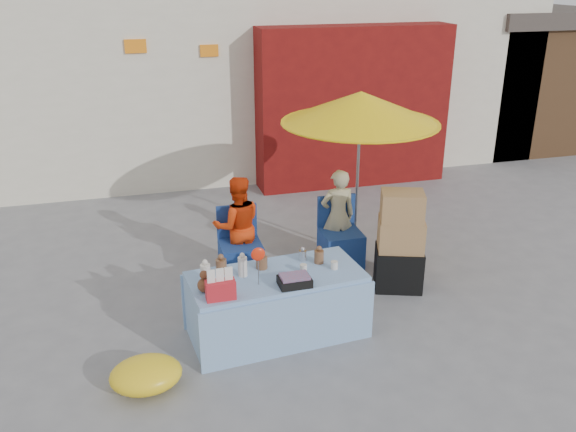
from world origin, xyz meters
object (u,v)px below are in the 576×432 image
object	(u,v)px
box_stack	(400,244)
umbrella	(361,108)
vendor_orange	(238,226)
market_table	(276,304)
chair_right	(341,246)
vendor_beige	(338,216)
chair_left	(241,258)

from	to	relation	value
box_stack	umbrella	bearing A→B (deg)	98.27
vendor_orange	market_table	bearing A→B (deg)	94.99
chair_right	vendor_beige	world-z (taller)	vendor_beige
chair_left	chair_right	size ratio (longest dim) A/B	1.00
market_table	vendor_beige	bearing A→B (deg)	45.81
vendor_orange	box_stack	size ratio (longest dim) A/B	1.04
umbrella	vendor_beige	bearing A→B (deg)	-153.43
market_table	vendor_orange	distance (m)	1.44
market_table	umbrella	xyz separation A→B (m)	(1.45, 1.56, 1.55)
market_table	vendor_beige	size ratio (longest dim) A/B	1.50
market_table	vendor_orange	xyz separation A→B (m)	(-0.10, 1.41, 0.27)
vendor_beige	box_stack	size ratio (longest dim) A/B	1.02
vendor_beige	box_stack	world-z (taller)	vendor_beige
market_table	umbrella	distance (m)	2.64
umbrella	market_table	bearing A→B (deg)	-132.88
chair_right	market_table	bearing A→B (deg)	-131.04
chair_left	vendor_beige	world-z (taller)	vendor_beige
market_table	box_stack	xyz separation A→B (m)	(1.60, 0.57, 0.20)
chair_right	vendor_orange	xyz separation A→B (m)	(-1.25, 0.13, 0.36)
vendor_beige	chair_left	bearing A→B (deg)	7.11
chair_right	vendor_orange	world-z (taller)	vendor_orange
chair_left	umbrella	size ratio (longest dim) A/B	0.41
market_table	umbrella	world-z (taller)	umbrella
chair_left	vendor_beige	xyz separation A→B (m)	(1.25, 0.13, 0.34)
vendor_beige	vendor_orange	bearing A→B (deg)	0.98
umbrella	box_stack	size ratio (longest dim) A/B	1.78
umbrella	box_stack	xyz separation A→B (m)	(0.14, -0.99, -1.35)
vendor_orange	box_stack	xyz separation A→B (m)	(1.69, -0.84, -0.07)
vendor_beige	umbrella	xyz separation A→B (m)	(0.30, 0.15, 1.29)
chair_left	vendor_orange	world-z (taller)	vendor_orange
chair_right	umbrella	size ratio (longest dim) A/B	0.41
chair_left	vendor_orange	distance (m)	0.38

